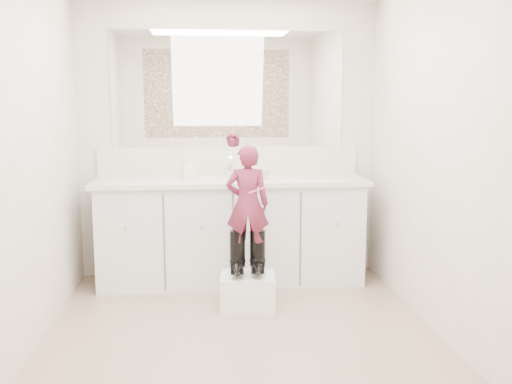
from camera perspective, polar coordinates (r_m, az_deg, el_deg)
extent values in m
plane|color=#866C58|center=(3.84, -1.37, -14.41)|extent=(3.00, 3.00, 0.00)
plane|color=beige|center=(5.04, -2.73, 5.20)|extent=(2.60, 0.00, 2.60)
plane|color=beige|center=(2.07, 1.71, 0.02)|extent=(2.60, 0.00, 2.60)
plane|color=beige|center=(3.69, -22.06, 3.25)|extent=(0.00, 3.00, 3.00)
plane|color=beige|center=(3.87, 18.18, 3.69)|extent=(0.00, 3.00, 3.00)
cube|color=silver|center=(4.88, -2.49, -4.12)|extent=(2.20, 0.55, 0.85)
cube|color=beige|center=(4.79, -2.52, 1.04)|extent=(2.28, 0.58, 0.04)
cube|color=beige|center=(5.04, -2.71, 3.09)|extent=(2.28, 0.03, 0.25)
cube|color=white|center=(5.02, -2.76, 10.21)|extent=(2.00, 0.02, 1.00)
cube|color=#472819|center=(2.06, 1.73, 12.56)|extent=(2.00, 0.01, 1.20)
cylinder|color=silver|center=(4.94, -2.63, 2.10)|extent=(0.08, 0.08, 0.10)
imported|color=#C0B19A|center=(4.77, 0.81, 1.75)|extent=(0.09, 0.09, 0.08)
imported|color=silver|center=(4.84, -6.76, 2.54)|extent=(0.11, 0.11, 0.20)
cube|color=white|center=(4.32, -0.82, -9.92)|extent=(0.43, 0.37, 0.26)
imported|color=#AC345B|center=(4.18, -0.86, -1.20)|extent=(0.33, 0.23, 0.87)
cylinder|color=#EA5BAD|center=(4.09, 0.21, 0.22)|extent=(0.14, 0.02, 0.06)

